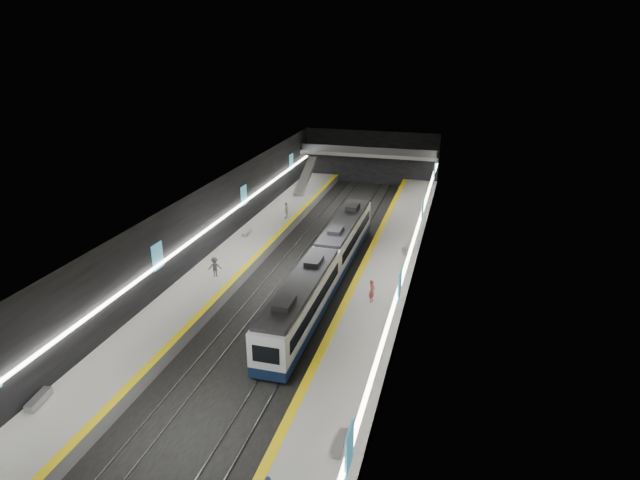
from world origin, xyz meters
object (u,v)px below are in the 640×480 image
(train, at_px, (326,265))
(bench_left_far, at_px, (247,233))
(bench_left_near, at_px, (39,400))
(passenger_left_a, at_px, (286,210))
(bench_right_far, at_px, (405,252))
(passenger_left_b, at_px, (215,267))
(bench_right_near, at_px, (340,443))
(passenger_right_a, at_px, (372,291))
(escalator, at_px, (306,176))

(train, relative_size, bench_left_far, 16.37)
(bench_left_near, distance_m, passenger_left_a, 36.14)
(bench_left_far, distance_m, bench_right_far, 17.36)
(train, distance_m, bench_right_far, 9.74)
(bench_left_far, distance_m, passenger_left_b, 10.70)
(passenger_left_a, distance_m, passenger_left_b, 16.98)
(bench_right_near, bearing_deg, bench_left_far, 122.06)
(passenger_right_a, height_order, passenger_left_b, passenger_right_a)
(passenger_right_a, relative_size, passenger_left_a, 0.98)
(escalator, xyz_separation_m, passenger_left_b, (0.34, -29.51, -0.99))
(bench_left_far, distance_m, passenger_right_a, 19.72)
(bench_left_far, height_order, passenger_left_b, passenger_left_b)
(train, xyz_separation_m, passenger_right_a, (4.85, -3.53, -0.24))
(train, xyz_separation_m, bench_right_far, (6.29, 7.37, -1.00))
(passenger_left_a, relative_size, passenger_left_b, 1.07)
(bench_left_far, bearing_deg, bench_right_far, -3.58)
(passenger_right_a, bearing_deg, escalator, 37.85)
(bench_left_near, xyz_separation_m, passenger_left_b, (2.34, 19.02, 0.67))
(passenger_left_a, bearing_deg, bench_right_near, 18.36)
(bench_right_near, bearing_deg, passenger_left_a, 113.88)
(bench_left_near, height_order, bench_right_far, bench_left_near)
(bench_right_far, distance_m, passenger_left_a, 16.55)
(train, bearing_deg, bench_left_far, 143.72)
(train, distance_m, passenger_left_b, 9.97)
(passenger_left_b, bearing_deg, bench_right_far, -173.10)
(train, height_order, passenger_left_b, train)
(bench_right_near, xyz_separation_m, passenger_left_b, (-15.84, 17.76, 0.68))
(bench_left_near, distance_m, passenger_right_a, 24.64)
(train, relative_size, passenger_left_b, 16.45)
(bench_right_near, relative_size, bench_right_far, 1.19)
(escalator, xyz_separation_m, bench_right_near, (16.18, -47.28, -1.67))
(bench_left_near, relative_size, passenger_left_b, 1.09)
(passenger_left_a, bearing_deg, bench_left_near, -10.09)
(bench_left_near, distance_m, bench_right_near, 18.23)
(bench_left_far, distance_m, bench_right_near, 33.18)
(bench_left_far, bearing_deg, escalator, 85.70)
(train, relative_size, passenger_right_a, 15.63)
(bench_right_near, distance_m, bench_right_far, 27.61)
(train, distance_m, escalator, 28.83)
(bench_left_near, distance_m, bench_right_far, 34.17)
(bench_left_far, xyz_separation_m, passenger_left_a, (2.42, 6.36, 0.76))
(escalator, relative_size, passenger_right_a, 4.16)
(bench_left_near, bearing_deg, bench_right_far, 49.65)
(passenger_left_a, bearing_deg, escalator, -178.53)
(bench_left_far, bearing_deg, bench_left_near, -92.96)
(bench_left_far, height_order, bench_right_near, bench_right_near)
(bench_left_far, relative_size, passenger_left_a, 0.94)
(bench_left_far, xyz_separation_m, bench_right_near, (17.23, -28.35, 0.01))
(escalator, distance_m, bench_left_near, 48.60)
(bench_right_far, bearing_deg, passenger_left_b, -163.06)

